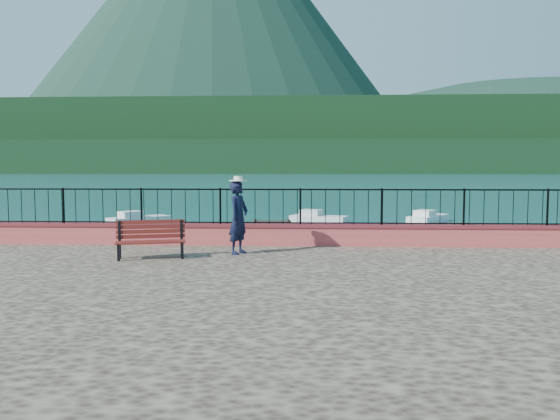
# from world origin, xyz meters

# --- Properties ---
(ground) EXTENTS (2000.00, 2000.00, 0.00)m
(ground) POSITION_xyz_m (0.00, 0.00, 0.00)
(ground) COLOR #19596B
(ground) RESTS_ON ground
(parapet) EXTENTS (28.00, 0.46, 0.58)m
(parapet) POSITION_xyz_m (0.00, 3.70, 1.49)
(parapet) COLOR #C84D48
(parapet) RESTS_ON promenade
(railing) EXTENTS (27.00, 0.05, 0.95)m
(railing) POSITION_xyz_m (0.00, 3.70, 2.25)
(railing) COLOR black
(railing) RESTS_ON parapet
(dock) EXTENTS (2.00, 16.00, 0.30)m
(dock) POSITION_xyz_m (-2.00, 12.00, 0.15)
(dock) COLOR #2D231C
(dock) RESTS_ON ground
(far_forest) EXTENTS (900.00, 60.00, 18.00)m
(far_forest) POSITION_xyz_m (0.00, 300.00, 9.00)
(far_forest) COLOR black
(far_forest) RESTS_ON ground
(foothills) EXTENTS (900.00, 120.00, 44.00)m
(foothills) POSITION_xyz_m (0.00, 360.00, 22.00)
(foothills) COLOR black
(foothills) RESTS_ON ground
(volcano) EXTENTS (560.00, 560.00, 380.00)m
(volcano) POSITION_xyz_m (-120.00, 700.00, 190.00)
(volcano) COLOR #142D23
(volcano) RESTS_ON ground
(companion_hill) EXTENTS (448.00, 384.00, 180.00)m
(companion_hill) POSITION_xyz_m (220.00, 560.00, 0.00)
(companion_hill) COLOR #142D23
(companion_hill) RESTS_ON ground
(park_bench) EXTENTS (1.67, 0.91, 0.88)m
(park_bench) POSITION_xyz_m (-3.76, 1.33, 1.47)
(park_bench) COLOR black
(park_bench) RESTS_ON promenade
(person) EXTENTS (0.64, 0.77, 1.80)m
(person) POSITION_xyz_m (-1.80, 2.15, 2.10)
(person) COLOR black
(person) RESTS_ON promenade
(hat) EXTENTS (0.44, 0.44, 0.12)m
(hat) POSITION_xyz_m (-1.80, 2.15, 3.06)
(hat) COLOR white
(hat) RESTS_ON person
(boat_0) EXTENTS (4.20, 1.78, 0.80)m
(boat_0) POSITION_xyz_m (-2.67, 9.69, 0.40)
(boat_0) COLOR white
(boat_0) RESTS_ON ground
(boat_1) EXTENTS (3.29, 3.11, 0.80)m
(boat_1) POSITION_xyz_m (4.58, 12.40, 0.40)
(boat_1) COLOR white
(boat_1) RESTS_ON ground
(boat_2) EXTENTS (3.61, 3.35, 0.80)m
(boat_2) POSITION_xyz_m (7.15, 13.66, 0.40)
(boat_2) COLOR silver
(boat_2) RESTS_ON ground
(boat_3) EXTENTS (3.47, 3.50, 0.80)m
(boat_3) POSITION_xyz_m (-10.05, 20.62, 0.40)
(boat_3) COLOR silver
(boat_3) RESTS_ON ground
(boat_4) EXTENTS (3.64, 2.42, 0.80)m
(boat_4) POSITION_xyz_m (0.62, 21.78, 0.40)
(boat_4) COLOR silver
(boat_4) RESTS_ON ground
(boat_5) EXTENTS (3.09, 3.66, 0.80)m
(boat_5) POSITION_xyz_m (7.29, 22.36, 0.40)
(boat_5) COLOR silver
(boat_5) RESTS_ON ground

